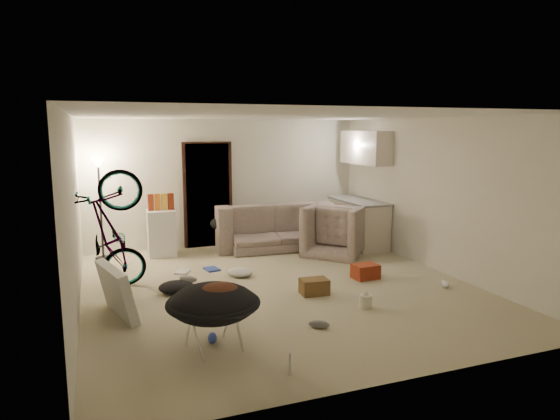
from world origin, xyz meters
name	(u,v)px	position (x,y,z in m)	size (l,w,h in m)	color
floor	(280,288)	(0.00, 0.00, -0.01)	(5.50, 6.00, 0.02)	#C2B995
ceiling	(279,115)	(0.00, 0.00, 2.51)	(5.50, 6.00, 0.02)	white
wall_back	(227,183)	(0.00, 3.01, 1.25)	(5.50, 0.02, 2.50)	white
wall_front	(399,251)	(0.00, -3.01, 1.25)	(5.50, 0.02, 2.50)	white
wall_left	(73,215)	(-2.76, 0.00, 1.25)	(0.02, 6.00, 2.50)	white
wall_right	(438,195)	(2.76, 0.00, 1.25)	(0.02, 6.00, 2.50)	white
doorway	(208,195)	(-0.40, 2.97, 1.02)	(0.85, 0.10, 2.04)	black
door_trim	(208,196)	(-0.40, 2.94, 1.02)	(0.97, 0.04, 2.10)	black
floor_lamp	(99,187)	(-2.40, 2.65, 1.31)	(0.28, 0.28, 1.81)	black
kitchen_counter	(358,223)	(2.43, 2.00, 0.44)	(0.60, 1.50, 0.88)	silver
counter_top	(358,201)	(2.43, 2.00, 0.90)	(0.64, 1.54, 0.04)	gray
kitchen_uppers	(366,148)	(2.56, 2.00, 1.95)	(0.38, 1.40, 0.65)	silver
sofa	(272,230)	(0.76, 2.45, 0.33)	(2.27, 0.89, 0.66)	#3D453C
armchair	(339,235)	(1.78, 1.53, 0.34)	(1.05, 0.92, 0.68)	#3D453C
bicycle	(112,258)	(-2.30, 0.78, 0.47)	(0.62, 1.79, 0.94)	black
book_asset	(290,375)	(-0.85, -2.55, 0.01)	(0.16, 0.22, 0.02)	maroon
mini_fridge	(161,233)	(-1.37, 2.55, 0.42)	(0.50, 0.50, 0.84)	white
snack_box_0	(151,202)	(-1.54, 2.55, 1.00)	(0.10, 0.07, 0.30)	maroon
snack_box_1	(157,202)	(-1.42, 2.55, 1.00)	(0.10, 0.07, 0.30)	#C36318
snack_box_2	(164,202)	(-1.30, 2.55, 1.00)	(0.10, 0.07, 0.30)	gold
snack_box_3	(171,201)	(-1.18, 2.55, 1.00)	(0.10, 0.07, 0.30)	maroon
saucer_chair	(213,311)	(-1.39, -1.72, 0.42)	(0.99, 0.99, 0.71)	silver
hoodie	(218,293)	(-1.34, -1.75, 0.62)	(0.48, 0.40, 0.22)	#562B1D
sofa_drape	(225,223)	(-0.19, 2.45, 0.54)	(0.56, 0.46, 0.28)	black
tv_box	(117,291)	(-2.30, -0.36, 0.32)	(0.12, 0.98, 0.65)	silver
drink_case_a	(314,287)	(0.35, -0.46, 0.11)	(0.38, 0.27, 0.22)	brown
drink_case_b	(365,271)	(1.41, -0.06, 0.11)	(0.39, 0.29, 0.23)	maroon
juicer	(366,300)	(0.76, -1.19, 0.10)	(0.17, 0.17, 0.24)	beige
newspaper	(275,251)	(0.71, 2.12, 0.00)	(0.42, 0.55, 0.01)	beige
book_blue	(212,269)	(-0.73, 1.25, 0.01)	(0.21, 0.28, 0.03)	#3149B3
book_white	(182,272)	(-1.22, 1.27, 0.01)	(0.20, 0.26, 0.02)	silver
shoe_0	(262,244)	(0.58, 2.55, 0.05)	(0.27, 0.11, 0.10)	#3149B3
shoe_1	(188,279)	(-1.22, 0.71, 0.05)	(0.29, 0.12, 0.11)	slate
shoe_2	(212,338)	(-1.36, -1.53, 0.04)	(0.24, 0.10, 0.09)	#3149B3
shoe_3	(319,324)	(-0.10, -1.60, 0.05)	(0.25, 0.10, 0.09)	slate
shoe_4	(445,284)	(2.30, -0.85, 0.05)	(0.26, 0.11, 0.10)	white
clothes_lump_a	(176,287)	(-1.47, 0.30, 0.08)	(0.51, 0.43, 0.16)	black
clothes_lump_c	(240,272)	(-0.39, 0.76, 0.07)	(0.42, 0.36, 0.13)	silver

